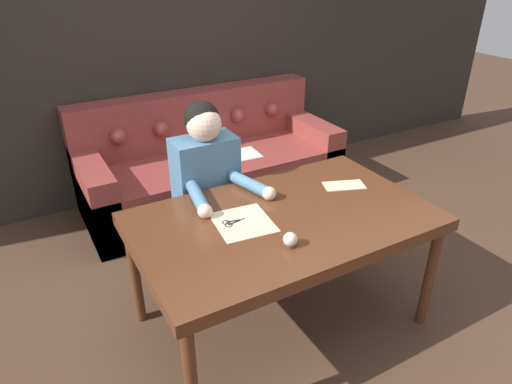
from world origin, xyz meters
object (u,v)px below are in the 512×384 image
object	(u,v)px
scissors	(236,221)
pin_cushion	(290,240)
dining_table	(283,226)
couch	(210,166)
person	(207,194)

from	to	relation	value
scissors	pin_cushion	distance (m)	0.34
dining_table	scissors	xyz separation A→B (m)	(-0.25, 0.07, 0.07)
couch	person	bearing A→B (deg)	-114.33
couch	person	distance (m)	1.14
dining_table	person	distance (m)	0.64
couch	pin_cushion	distance (m)	1.95
couch	person	size ratio (longest dim) A/B	1.79
person	pin_cushion	world-z (taller)	person
scissors	couch	bearing A→B (deg)	71.23
person	pin_cushion	xyz separation A→B (m)	(0.05, -0.86, 0.14)
dining_table	person	bearing A→B (deg)	106.12
person	dining_table	bearing A→B (deg)	-73.88
dining_table	scissors	distance (m)	0.27
couch	scissors	bearing A→B (deg)	-108.77
couch	person	world-z (taller)	person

